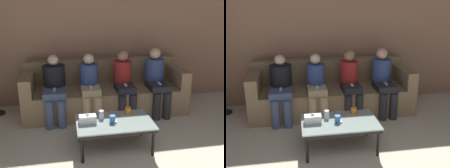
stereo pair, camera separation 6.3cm
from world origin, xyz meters
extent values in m
cube|color=#9E755B|center=(0.00, 3.97, 1.30)|extent=(12.00, 0.06, 2.60)
cube|color=#897051|center=(0.00, 3.38, 0.22)|extent=(2.75, 0.92, 0.45)
cube|color=#897051|center=(0.00, 3.74, 0.66)|extent=(2.75, 0.20, 0.43)
cube|color=#897051|center=(-1.29, 3.38, 0.60)|extent=(0.18, 0.92, 0.30)
cube|color=#897051|center=(1.29, 3.38, 0.60)|extent=(0.18, 0.92, 0.30)
cube|color=#8C9E99|center=(-0.08, 2.13, 0.38)|extent=(0.99, 0.63, 0.02)
cube|color=black|center=(-0.08, 2.13, 0.35)|extent=(0.97, 0.62, 0.04)
cylinder|color=black|center=(-0.53, 1.87, 0.17)|extent=(0.04, 0.04, 0.33)
cylinder|color=black|center=(0.36, 1.87, 0.17)|extent=(0.04, 0.04, 0.33)
cylinder|color=black|center=(-0.53, 2.40, 0.17)|extent=(0.04, 0.04, 0.33)
cylinder|color=black|center=(0.36, 2.40, 0.17)|extent=(0.04, 0.04, 0.33)
cylinder|color=#3372BF|center=(-0.12, 2.10, 0.44)|extent=(0.08, 0.08, 0.09)
cylinder|color=silver|center=(-0.24, 2.25, 0.45)|extent=(0.07, 0.07, 0.11)
cylinder|color=orange|center=(0.15, 2.34, 0.44)|extent=(0.08, 0.08, 0.09)
cube|color=white|center=(-0.43, 2.15, 0.44)|extent=(0.22, 0.12, 0.10)
sphere|color=white|center=(-0.43, 2.15, 0.50)|extent=(0.04, 0.04, 0.04)
cube|color=white|center=(-0.08, 2.13, 0.40)|extent=(0.04, 0.15, 0.02)
cylinder|color=#47567A|center=(-0.95, 2.86, 0.22)|extent=(0.13, 0.13, 0.45)
cylinder|color=#47567A|center=(-0.77, 2.86, 0.22)|extent=(0.13, 0.13, 0.45)
cube|color=#47567A|center=(-0.86, 3.10, 0.50)|extent=(0.35, 0.46, 0.10)
cylinder|color=black|center=(-0.86, 3.33, 0.67)|extent=(0.35, 0.35, 0.44)
sphere|color=beige|center=(-0.86, 3.33, 0.98)|extent=(0.17, 0.17, 0.17)
cube|color=white|center=(-0.86, 3.05, 0.57)|extent=(0.04, 0.12, 0.02)
cylinder|color=tan|center=(-0.38, 2.92, 0.22)|extent=(0.13, 0.13, 0.45)
cylinder|color=tan|center=(-0.20, 2.92, 0.22)|extent=(0.13, 0.13, 0.45)
cube|color=tan|center=(-0.29, 3.12, 0.50)|extent=(0.30, 0.41, 0.10)
cylinder|color=#334784|center=(-0.29, 3.33, 0.67)|extent=(0.30, 0.30, 0.43)
sphere|color=beige|center=(-0.29, 3.33, 0.97)|extent=(0.18, 0.18, 0.18)
cube|color=white|center=(-0.29, 3.08, 0.57)|extent=(0.04, 0.12, 0.02)
cylinder|color=#28282D|center=(0.20, 2.92, 0.22)|extent=(0.13, 0.13, 0.45)
cylinder|color=#28282D|center=(0.38, 2.92, 0.22)|extent=(0.13, 0.13, 0.45)
cube|color=#28282D|center=(0.29, 3.12, 0.50)|extent=(0.30, 0.41, 0.10)
cylinder|color=maroon|center=(0.29, 3.33, 0.68)|extent=(0.30, 0.30, 0.46)
sphere|color=#997051|center=(0.29, 3.33, 1.01)|extent=(0.19, 0.19, 0.19)
cube|color=white|center=(0.29, 3.08, 0.57)|extent=(0.04, 0.12, 0.02)
cylinder|color=#28282D|center=(0.77, 2.88, 0.22)|extent=(0.13, 0.13, 0.45)
cylinder|color=#28282D|center=(0.95, 2.88, 0.22)|extent=(0.13, 0.13, 0.45)
cube|color=#28282D|center=(0.86, 3.10, 0.50)|extent=(0.32, 0.45, 0.10)
cylinder|color=#334784|center=(0.86, 3.33, 0.69)|extent=(0.32, 0.32, 0.48)
sphere|color=#DBAD89|center=(0.86, 3.33, 1.02)|extent=(0.19, 0.19, 0.19)
cube|color=white|center=(0.86, 3.06, 0.57)|extent=(0.04, 0.12, 0.02)
camera|label=1|loc=(-0.68, -0.91, 1.89)|focal=42.00mm
camera|label=2|loc=(-0.62, -0.92, 1.89)|focal=42.00mm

